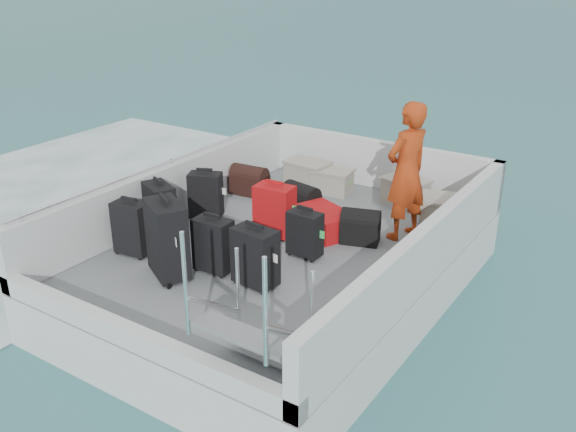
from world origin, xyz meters
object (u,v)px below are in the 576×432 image
object	(u,v)px
suitcase_4	(213,246)
crate_0	(307,175)
suitcase_6	(255,258)
suitcase_5	(275,211)
crate_2	(405,192)
suitcase_7	(305,235)
crate_1	(332,182)
suitcase_3	(167,240)
passenger	(407,172)
crate_3	(447,215)
suitcase_8	(324,221)
suitcase_2	(206,195)
suitcase_0	(132,229)
suitcase_1	(160,211)

from	to	relation	value
suitcase_4	crate_0	world-z (taller)	suitcase_4
crate_0	suitcase_6	bearing A→B (deg)	-68.31
suitcase_5	crate_2	xyz separation A→B (m)	(0.90, 1.83, -0.15)
suitcase_7	crate_2	distance (m)	2.13
crate_1	crate_2	distance (m)	1.06
suitcase_3	suitcase_6	distance (m)	0.97
suitcase_4	passenger	size ratio (longest dim) A/B	0.37
crate_3	crate_0	bearing A→B (deg)	171.09
suitcase_6	suitcase_8	xyz separation A→B (m)	(-0.09, 1.54, -0.17)
suitcase_2	crate_0	bearing A→B (deg)	49.57
suitcase_3	suitcase_5	world-z (taller)	suitcase_3
suitcase_0	suitcase_2	bearing A→B (deg)	84.02
suitcase_4	suitcase_0	bearing A→B (deg)	-172.36
suitcase_0	suitcase_4	world-z (taller)	suitcase_0
suitcase_3	crate_2	world-z (taller)	suitcase_3
suitcase_0	passenger	distance (m)	3.23
passenger	suitcase_5	bearing A→B (deg)	-37.44
suitcase_5	suitcase_8	size ratio (longest dim) A/B	0.87
passenger	suitcase_1	bearing A→B (deg)	-35.69
crate_1	suitcase_0	bearing A→B (deg)	-106.89
suitcase_2	suitcase_8	bearing A→B (deg)	-8.85
crate_1	crate_3	world-z (taller)	crate_3
suitcase_3	suitcase_8	xyz separation A→B (m)	(0.81, 1.88, -0.27)
suitcase_3	suitcase_6	size ratio (longest dim) A/B	1.31
crate_0	crate_1	bearing A→B (deg)	-3.56
crate_3	suitcase_5	bearing A→B (deg)	-141.28
crate_3	suitcase_4	bearing A→B (deg)	-124.36
suitcase_1	suitcase_6	bearing A→B (deg)	12.79
suitcase_1	suitcase_4	size ratio (longest dim) A/B	1.12
suitcase_5	crate_2	bearing A→B (deg)	58.39
suitcase_0	suitcase_5	bearing A→B (deg)	44.81
suitcase_2	suitcase_4	size ratio (longest dim) A/B	0.98
suitcase_1	suitcase_7	xyz separation A→B (m)	(1.71, 0.52, -0.07)
suitcase_2	suitcase_7	size ratio (longest dim) A/B	1.11
suitcase_1	crate_3	xyz separation A→B (m)	(2.78, 2.14, -0.15)
suitcase_6	suitcase_7	xyz separation A→B (m)	(0.07, 0.85, -0.05)
suitcase_2	suitcase_3	bearing A→B (deg)	-88.81
suitcase_6	passenger	distance (m)	2.17
suitcase_7	crate_2	xyz separation A→B (m)	(0.30, 2.11, -0.10)
suitcase_6	suitcase_1	bearing A→B (deg)	174.37
passenger	crate_0	bearing A→B (deg)	-94.25
suitcase_2	suitcase_3	size ratio (longest dim) A/B	0.72
suitcase_7	crate_1	xyz separation A→B (m)	(-0.76, 1.95, -0.11)
suitcase_0	crate_3	size ratio (longest dim) A/B	0.99
suitcase_0	crate_0	bearing A→B (deg)	74.62
suitcase_7	passenger	distance (m)	1.43
crate_2	suitcase_3	bearing A→B (deg)	-111.05
suitcase_8	crate_1	xyz separation A→B (m)	(-0.60, 1.25, 0.01)
crate_0	suitcase_8	bearing A→B (deg)	-51.07
suitcase_5	crate_1	xyz separation A→B (m)	(-0.15, 1.67, -0.16)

